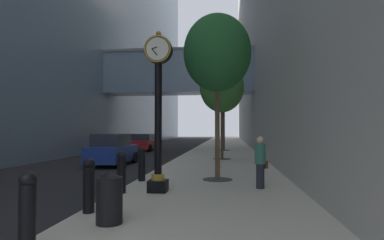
{
  "coord_description": "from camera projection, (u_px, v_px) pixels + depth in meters",
  "views": [
    {
      "loc": [
        3.38,
        -2.36,
        2.01
      ],
      "look_at": [
        0.84,
        20.23,
        2.64
      ],
      "focal_mm": 30.5,
      "sensor_mm": 36.0,
      "label": 1
    }
  ],
  "objects": [
    {
      "name": "bollard_third",
      "position": [
        122.0,
        171.0,
        9.54
      ],
      "size": [
        0.27,
        0.27,
        1.22
      ],
      "color": "black",
      "rests_on": "sidewalk_right"
    },
    {
      "name": "car_blue_mid",
      "position": [
        112.0,
        150.0,
        18.14
      ],
      "size": [
        1.99,
        4.04,
        1.74
      ],
      "color": "navy",
      "rests_on": "ground"
    },
    {
      "name": "trash_bin",
      "position": [
        109.0,
        196.0,
        6.45
      ],
      "size": [
        0.53,
        0.53,
        1.05
      ],
      "color": "black",
      "rests_on": "sidewalk_right"
    },
    {
      "name": "pedestrian_walking",
      "position": [
        260.0,
        161.0,
        10.29
      ],
      "size": [
        0.5,
        0.51,
        1.64
      ],
      "color": "#23232D",
      "rests_on": "sidewalk_right"
    },
    {
      "name": "car_red_near",
      "position": [
        144.0,
        142.0,
        30.3
      ],
      "size": [
        2.16,
        4.08,
        1.56
      ],
      "color": "#AD191E",
      "rests_on": "ground"
    },
    {
      "name": "street_clock",
      "position": [
        158.0,
        103.0,
        9.78
      ],
      "size": [
        0.84,
        0.55,
        4.84
      ],
      "color": "black",
      "rests_on": "sidewalk_right"
    },
    {
      "name": "sidewalk_right",
      "position": [
        223.0,
        149.0,
        32.15
      ],
      "size": [
        5.6,
        80.0,
        0.14
      ],
      "primitive_type": "cube",
      "color": "beige",
      "rests_on": "ground"
    },
    {
      "name": "ground_plane",
      "position": [
        191.0,
        151.0,
        29.48
      ],
      "size": [
        110.0,
        110.0,
        0.0
      ],
      "primitive_type": "plane",
      "color": "black",
      "rests_on": "ground"
    },
    {
      "name": "street_tree_mid_far",
      "position": [
        224.0,
        98.0,
        28.69
      ],
      "size": [
        1.9,
        1.9,
        5.8
      ],
      "color": "#333335",
      "rests_on": "sidewalk_right"
    },
    {
      "name": "bollard_fourth",
      "position": [
        142.0,
        163.0,
        11.77
      ],
      "size": [
        0.27,
        0.27,
        1.22
      ],
      "color": "black",
      "rests_on": "sidewalk_right"
    },
    {
      "name": "street_tree_mid_near",
      "position": [
        222.0,
        87.0,
        20.42
      ],
      "size": [
        2.78,
        2.78,
        6.11
      ],
      "color": "#333335",
      "rests_on": "sidewalk_right"
    },
    {
      "name": "bollard_nearest",
      "position": [
        27.0,
        208.0,
        5.08
      ],
      "size": [
        0.27,
        0.27,
        1.22
      ],
      "color": "black",
      "rests_on": "sidewalk_right"
    },
    {
      "name": "street_tree_near",
      "position": [
        217.0,
        53.0,
        12.16
      ],
      "size": [
        2.52,
        2.52,
        6.17
      ],
      "color": "#333335",
      "rests_on": "sidewalk_right"
    },
    {
      "name": "bollard_second",
      "position": [
        89.0,
        184.0,
        7.31
      ],
      "size": [
        0.27,
        0.27,
        1.22
      ],
      "color": "black",
      "rests_on": "sidewalk_right"
    }
  ]
}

